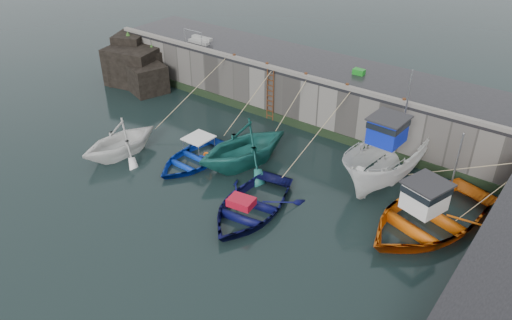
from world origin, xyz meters
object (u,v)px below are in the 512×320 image
Objects in this scene: boat_far_white at (388,160)px; bollard_b at (267,65)px; boat_near_navy at (250,211)px; boat_far_orange at (428,216)px; bollard_c at (306,75)px; bollard_d at (347,86)px; bollard_e at (404,101)px; ladder at (270,95)px; boat_near_blacktrim at (244,164)px; fish_crate at (359,72)px; boat_near_white at (122,154)px; bollard_a at (234,56)px; boat_near_blue at (193,162)px.

boat_far_white reaches higher than bollard_b.
boat_near_navy is 0.67× the size of boat_far_orange.
bollard_c is (-6.30, 2.33, 2.15)m from boat_far_white.
bollard_d is at bearing 0.00° from bollard_b.
bollard_b is 1.00× the size of bollard_d.
boat_far_orange is 6.39m from bollard_e.
ladder is at bearing 169.37° from boat_far_white.
boat_near_navy is at bearing -59.62° from ladder.
bollard_e reaches higher than ladder.
boat_near_blacktrim is 0.96× the size of boat_near_navy.
fish_crate reaches higher than ladder.
boat_far_white reaches higher than boat_near_white.
bollard_d is at bearing 162.72° from boat_far_orange.
boat_near_white is 0.83× the size of boat_near_blacktrim.
bollard_c reaches higher than boat_near_white.
boat_near_blacktrim is at bearing -47.41° from bollard_a.
bollard_d is (2.81, 5.43, 3.30)m from boat_near_blacktrim.
boat_near_blacktrim is 9.55m from boat_far_orange.
fish_crate reaches higher than boat_near_blue.
boat_near_blacktrim is at bearing -117.35° from bollard_d.
bollard_b is 1.00× the size of bollard_c.
boat_far_white reaches higher than boat_near_navy.
bollard_d is (-3.70, 2.33, 2.15)m from boat_far_white.
bollard_a is at bearing 148.62° from boat_near_blacktrim.
bollard_c is at bearing 0.00° from bollard_b.
boat_near_white is 15.87× the size of bollard_e.
ladder is at bearing 176.80° from boat_far_orange.
bollard_d is at bearing 180.00° from bollard_e.
fish_crate reaches higher than bollard_d.
bollard_b is at bearing 130.68° from boat_near_blacktrim.
boat_far_white is 6.51m from fish_crate.
bollard_b is at bearing 180.00° from bollard_d.
boat_near_white is 6.71m from boat_near_blacktrim.
boat_near_blacktrim is 19.03× the size of bollard_b.
ladder is 3.47m from bollard_a.
boat_near_blacktrim is at bearing 33.92° from boat_near_white.
bollard_a is (-7.75, 8.44, 3.30)m from boat_near_navy.
bollard_e is (-3.49, 4.55, 2.83)m from boat_far_orange.
ladder is 0.58× the size of boat_near_navy.
bollard_a is at bearing 180.00° from bollard_b.
boat_far_orange is 12.63× the size of fish_crate.
boat_near_white is 15.07m from bollard_e.
boat_near_blacktrim is 8.11× the size of fish_crate.
boat_far_white is at bearing 49.93° from boat_near_navy.
fish_crate is at bearing 24.41° from bollard_b.
bollard_d is 1.00× the size of bollard_e.
bollard_a reaches higher than boat_near_white.
boat_near_blue is at bearing -68.25° from bollard_a.
boat_far_white is at bearing 28.22° from boat_near_blue.
bollard_c is (-2.17, -2.21, -0.02)m from fish_crate.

